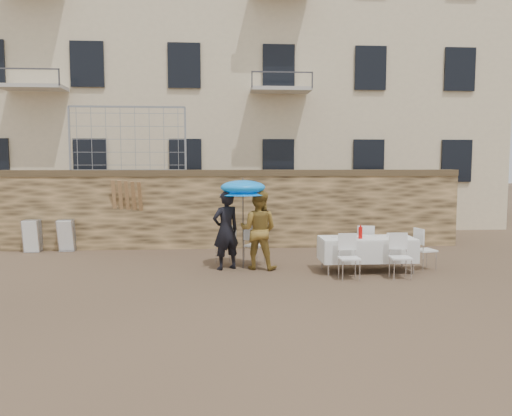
{
  "coord_description": "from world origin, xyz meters",
  "views": [
    {
      "loc": [
        -0.45,
        -9.32,
        2.48
      ],
      "look_at": [
        0.4,
        2.2,
        1.4
      ],
      "focal_mm": 35.0,
      "sensor_mm": 36.0,
      "label": 1
    }
  ],
  "objects": [
    {
      "name": "stone_wall",
      "position": [
        0.0,
        5.0,
        1.1
      ],
      "size": [
        13.0,
        0.5,
        2.2
      ],
      "primitive_type": "cube",
      "color": "olive",
      "rests_on": "ground"
    },
    {
      "name": "table_chair_front_right",
      "position": [
        3.36,
        0.82,
        0.48
      ],
      "size": [
        0.5,
        0.5,
        0.96
      ],
      "primitive_type": null,
      "rotation": [
        0.0,
        0.0,
        -0.05
      ],
      "color": "white",
      "rests_on": "ground"
    },
    {
      "name": "table_chair_back",
      "position": [
        3.06,
        2.37,
        0.48
      ],
      "size": [
        0.58,
        0.58,
        0.96
      ],
      "primitive_type": null,
      "rotation": [
        0.0,
        0.0,
        2.91
      ],
      "color": "white",
      "rests_on": "ground"
    },
    {
      "name": "couple_chair_right",
      "position": [
        0.39,
        2.58,
        0.48
      ],
      "size": [
        0.67,
        0.67,
        0.96
      ],
      "primitive_type": null,
      "rotation": [
        0.0,
        0.0,
        2.51
      ],
      "color": "white",
      "rests_on": "ground"
    },
    {
      "name": "table_chair_side",
      "position": [
        4.26,
        1.67,
        0.48
      ],
      "size": [
        0.57,
        0.57,
        0.96
      ],
      "primitive_type": null,
      "rotation": [
        0.0,
        0.0,
        1.77
      ],
      "color": "white",
      "rests_on": "ground"
    },
    {
      "name": "chair_stack_right",
      "position": [
        -4.66,
        4.74,
        0.46
      ],
      "size": [
        0.46,
        0.4,
        0.92
      ],
      "primitive_type": null,
      "color": "white",
      "rests_on": "ground"
    },
    {
      "name": "apartment_building",
      "position": [
        0.0,
        12.0,
        7.5
      ],
      "size": [
        20.0,
        8.0,
        15.0
      ],
      "primitive_type": "cube",
      "color": "beige",
      "rests_on": "ground"
    },
    {
      "name": "ground",
      "position": [
        0.0,
        0.0,
        0.0
      ],
      "size": [
        80.0,
        80.0,
        0.0
      ],
      "primitive_type": "plane",
      "color": "brown",
      "rests_on": "ground"
    },
    {
      "name": "table_chair_front_left",
      "position": [
        2.26,
        0.82,
        0.48
      ],
      "size": [
        0.48,
        0.48,
        0.96
      ],
      "primitive_type": null,
      "rotation": [
        0.0,
        0.0,
        0.0
      ],
      "color": "white",
      "rests_on": "ground"
    },
    {
      "name": "man_suit",
      "position": [
        -0.31,
        2.03,
        0.91
      ],
      "size": [
        0.79,
        0.7,
        1.81
      ],
      "primitive_type": "imported",
      "rotation": [
        0.0,
        0.0,
        3.64
      ],
      "color": "black",
      "rests_on": "ground"
    },
    {
      "name": "soda_bottle",
      "position": [
        2.66,
        1.42,
        0.91
      ],
      "size": [
        0.09,
        0.09,
        0.26
      ],
      "primitive_type": "cylinder",
      "color": "red",
      "rests_on": "banquet_table"
    },
    {
      "name": "umbrella",
      "position": [
        0.09,
        2.13,
        1.82
      ],
      "size": [
        1.09,
        1.09,
        1.94
      ],
      "color": "#3F3F44",
      "rests_on": "ground"
    },
    {
      "name": "banquet_table",
      "position": [
        2.86,
        1.57,
        0.73
      ],
      "size": [
        2.1,
        0.85,
        0.78
      ],
      "color": "silver",
      "rests_on": "ground"
    },
    {
      "name": "chain_link_fence",
      "position": [
        -3.0,
        5.0,
        3.1
      ],
      "size": [
        3.2,
        0.06,
        1.8
      ],
      "primitive_type": null,
      "color": "gray",
      "rests_on": "stone_wall"
    },
    {
      "name": "wood_planks",
      "position": [
        -3.06,
        4.81,
        1.0
      ],
      "size": [
        0.7,
        0.2,
        2.0
      ],
      "primitive_type": null,
      "color": "#A37749",
      "rests_on": "ground"
    },
    {
      "name": "couple_chair_left",
      "position": [
        -0.31,
        2.58,
        0.48
      ],
      "size": [
        0.63,
        0.63,
        0.96
      ],
      "primitive_type": null,
      "rotation": [
        0.0,
        0.0,
        3.55
      ],
      "color": "white",
      "rests_on": "ground"
    },
    {
      "name": "chair_stack_left",
      "position": [
        -5.56,
        4.74,
        0.46
      ],
      "size": [
        0.46,
        0.47,
        0.92
      ],
      "primitive_type": null,
      "color": "white",
      "rests_on": "ground"
    },
    {
      "name": "woman_dress",
      "position": [
        0.44,
        2.03,
        0.91
      ],
      "size": [
        1.05,
        0.93,
        1.82
      ],
      "primitive_type": "imported",
      "rotation": [
        0.0,
        0.0,
        2.83
      ],
      "color": "#BD9039",
      "rests_on": "ground"
    }
  ]
}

